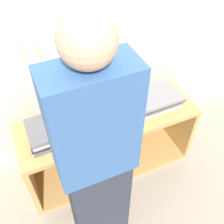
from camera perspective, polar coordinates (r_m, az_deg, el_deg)
ground_plane at (r=2.26m, az=1.68°, el=-15.36°), size 12.00×12.00×0.00m
wall_back at (r=1.82m, az=-5.40°, el=19.74°), size 8.00×0.05×2.40m
cart at (r=2.18m, az=-1.34°, el=-5.56°), size 1.34×0.45×0.58m
laptop_open at (r=1.93m, az=-1.55°, el=1.06°), size 0.36×0.37×0.26m
laptop_stack_left at (r=1.82m, az=-12.28°, el=-3.78°), size 0.37×0.28×0.10m
laptop_stack_right at (r=2.03m, az=9.31°, el=2.93°), size 0.38×0.28×0.10m
person at (r=1.39m, az=-3.57°, el=-10.60°), size 0.40×0.53×1.63m
inventory_tag at (r=1.74m, az=-11.91°, el=-4.08°), size 0.06×0.02×0.01m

